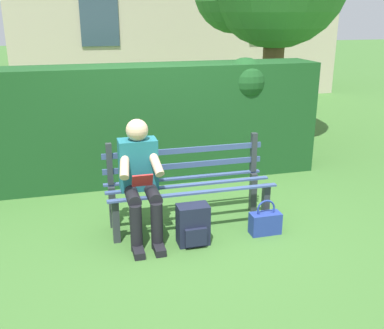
{
  "coord_description": "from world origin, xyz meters",
  "views": [
    {
      "loc": [
        1.11,
        4.24,
        2.18
      ],
      "look_at": [
        0.0,
        0.1,
        0.72
      ],
      "focal_mm": 41.85,
      "sensor_mm": 36.0,
      "label": 1
    }
  ],
  "objects_px": {
    "backpack": "(193,225)",
    "handbag": "(265,222)",
    "person_seated": "(140,177)",
    "park_bench": "(188,184)"
  },
  "relations": [
    {
      "from": "park_bench",
      "to": "handbag",
      "type": "xyz_separation_m",
      "value": [
        -0.71,
        0.46,
        -0.32
      ]
    },
    {
      "from": "park_bench",
      "to": "backpack",
      "type": "distance_m",
      "value": 0.54
    },
    {
      "from": "park_bench",
      "to": "handbag",
      "type": "bearing_deg",
      "value": 146.89
    },
    {
      "from": "backpack",
      "to": "handbag",
      "type": "height_order",
      "value": "backpack"
    },
    {
      "from": "person_seated",
      "to": "backpack",
      "type": "relative_size",
      "value": 2.93
    },
    {
      "from": "park_bench",
      "to": "backpack",
      "type": "xyz_separation_m",
      "value": [
        0.07,
        0.48,
        -0.25
      ]
    },
    {
      "from": "park_bench",
      "to": "person_seated",
      "type": "bearing_deg",
      "value": 18.16
    },
    {
      "from": "person_seated",
      "to": "backpack",
      "type": "xyz_separation_m",
      "value": [
        -0.46,
        0.3,
        -0.44
      ]
    },
    {
      "from": "person_seated",
      "to": "park_bench",
      "type": "bearing_deg",
      "value": -161.84
    },
    {
      "from": "handbag",
      "to": "park_bench",
      "type": "bearing_deg",
      "value": -33.11
    }
  ]
}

